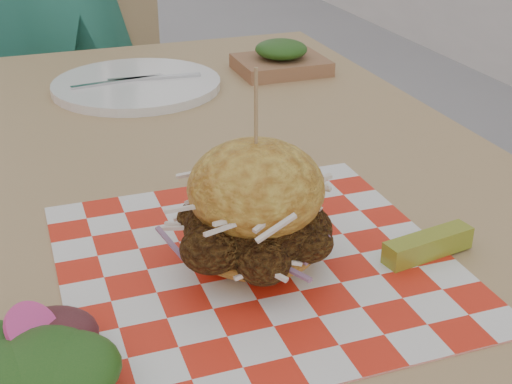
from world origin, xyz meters
TOP-DOWN VIEW (x-y plane):
  - patio_table at (-0.19, -0.14)m, footprint 0.80×1.20m
  - patio_chair at (-0.21, 0.85)m, footprint 0.52×0.52m
  - paper_liner at (-0.18, -0.37)m, footprint 0.36×0.36m
  - sandwich at (-0.18, -0.37)m, footprint 0.17×0.17m
  - pickle_spear at (-0.02, -0.42)m, footprint 0.10×0.04m
  - side_salad at (-0.40, -0.48)m, footprint 0.14×0.13m
  - place_setting at (-0.19, 0.19)m, footprint 0.27×0.27m
  - kraft_tray at (0.07, 0.20)m, footprint 0.15×0.12m

SIDE VIEW (x-z plane):
  - patio_chair at x=-0.21m, z-range 0.08..1.03m
  - patio_table at x=-0.19m, z-range 0.30..1.05m
  - paper_liner at x=-0.18m, z-range 0.75..0.75m
  - place_setting at x=-0.19m, z-range 0.75..0.77m
  - pickle_spear at x=-0.02m, z-range 0.75..0.77m
  - side_salad at x=-0.40m, z-range 0.74..0.79m
  - kraft_tray at x=0.07m, z-range 0.74..0.80m
  - sandwich at x=-0.18m, z-range 0.71..0.90m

